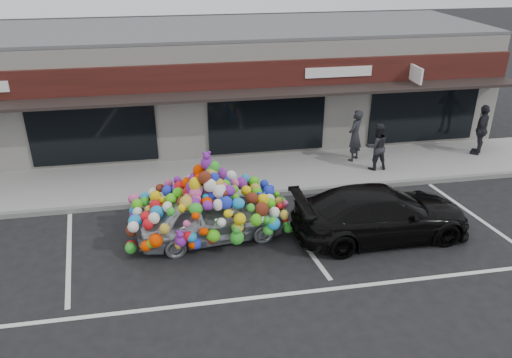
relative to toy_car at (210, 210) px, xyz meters
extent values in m
plane|color=black|center=(-0.49, -0.43, -0.83)|extent=(90.00, 90.00, 0.00)
cube|color=white|center=(-0.49, 8.07, 1.27)|extent=(24.00, 6.00, 4.20)
cube|color=#59595B|center=(-0.49, 8.07, 3.42)|extent=(24.00, 6.00, 0.12)
cube|color=black|center=(-0.49, 4.99, 2.32)|extent=(24.00, 0.18, 0.90)
cube|color=black|center=(-0.49, 4.47, 1.82)|extent=(24.00, 1.20, 0.10)
cube|color=white|center=(7.71, 4.52, 2.22)|extent=(0.08, 0.95, 0.55)
cube|color=white|center=(5.01, 4.87, 2.32)|extent=(2.40, 0.04, 0.35)
cube|color=black|center=(-3.49, 5.04, 0.62)|extent=(4.20, 0.12, 2.30)
cube|color=black|center=(2.51, 5.04, 0.62)|extent=(4.20, 0.12, 2.30)
cube|color=black|center=(8.51, 5.04, 0.62)|extent=(4.20, 0.12, 2.30)
cube|color=#989893|center=(-0.49, 3.57, -0.75)|extent=(26.00, 3.00, 0.15)
cube|color=slate|center=(-0.49, 2.07, -0.75)|extent=(26.00, 0.18, 0.16)
cube|color=silver|center=(-3.69, -0.23, -0.82)|extent=(0.73, 4.37, 0.01)
cube|color=silver|center=(2.31, -0.23, -0.82)|extent=(0.73, 4.37, 0.01)
cube|color=silver|center=(7.71, -0.23, -0.82)|extent=(0.73, 4.37, 0.01)
cube|color=silver|center=(1.51, -2.73, -0.82)|extent=(14.00, 0.12, 0.01)
imported|color=#9FA4A9|center=(0.00, 0.00, -0.16)|extent=(2.06, 4.08, 1.33)
ellipsoid|color=#EE0036|center=(0.00, 0.00, 1.00)|extent=(1.38, 1.78, 1.00)
sphere|color=yellow|center=(1.37, -0.15, 0.15)|extent=(0.34, 0.34, 0.34)
sphere|color=#3152F7|center=(0.60, -0.87, -0.28)|extent=(0.36, 0.36, 0.36)
sphere|color=green|center=(-0.80, 0.86, -0.23)|extent=(0.30, 0.30, 0.30)
sphere|color=pink|center=(0.00, 0.00, 1.45)|extent=(0.32, 0.32, 0.32)
sphere|color=#FF1F00|center=(-1.17, 0.10, 0.16)|extent=(0.30, 0.30, 0.30)
imported|color=black|center=(4.52, -0.72, -0.13)|extent=(2.04, 4.84, 1.39)
imported|color=black|center=(5.49, 4.03, 0.25)|extent=(0.79, 0.79, 1.85)
imported|color=black|center=(5.95, 3.17, 0.14)|extent=(0.83, 0.66, 1.64)
imported|color=black|center=(10.22, 3.81, 0.25)|extent=(1.11, 1.08, 1.86)
camera|label=1|loc=(-0.80, -11.57, 6.49)|focal=35.00mm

